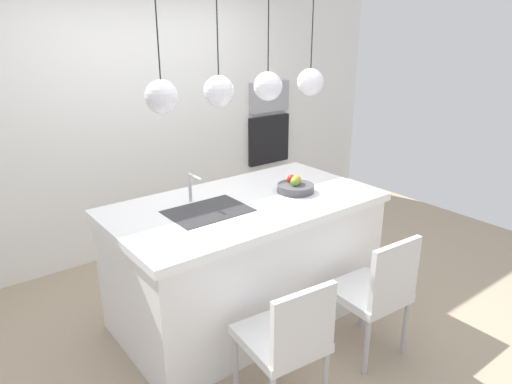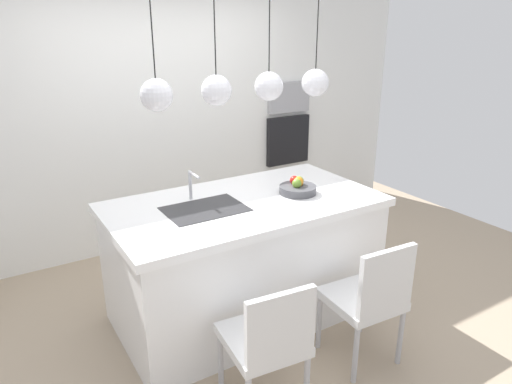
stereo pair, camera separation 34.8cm
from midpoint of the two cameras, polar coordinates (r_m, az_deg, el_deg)
The scene contains 14 objects.
floor at distance 3.89m, azimuth -3.85°, elevation -14.43°, with size 6.60×6.60×0.00m, color tan.
back_wall at distance 4.77m, azimuth -15.50°, elevation 8.36°, with size 6.00×0.10×2.60m, color white.
kitchen_island at distance 3.64m, azimuth -4.02°, elevation -8.17°, with size 2.00×1.09×0.95m.
sink_basin at distance 3.30m, azimuth -8.86°, elevation -2.45°, with size 0.56×0.40×0.02m, color #2D2D30.
faucet at distance 3.42m, azimuth -10.74°, elevation 0.92°, with size 0.02×0.17×0.22m.
fruit_bowl at distance 3.62m, azimuth 2.09°, elevation 0.67°, with size 0.28×0.28×0.13m.
microwave at distance 5.44m, azimuth -0.31°, elevation 11.51°, with size 0.54×0.08×0.34m, color #9E9EA3.
oven at distance 5.53m, azimuth -0.30°, elevation 6.38°, with size 0.56×0.08×0.56m, color black.
chair_near at distance 2.81m, azimuth 0.06°, elevation -17.39°, with size 0.48×0.52×0.87m.
chair_middle at distance 3.26m, azimuth 11.35°, elevation -11.68°, with size 0.47×0.48×0.91m.
pendant_light_left at distance 2.96m, azimuth -14.81°, elevation 11.16°, with size 0.20×0.20×0.80m.
pendant_light_center_left at distance 3.14m, azimuth -7.78°, elevation 12.08°, with size 0.20×0.20×0.80m.
pendant_light_center_right at distance 3.37m, azimuth -1.57°, elevation 12.74°, with size 0.20×0.20×0.80m.
pendant_light_right at distance 3.62m, azimuth 3.83°, elevation 13.20°, with size 0.20×0.20×0.80m.
Camera 1 is at (-1.91, -2.60, 2.18)m, focal length 32.90 mm.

